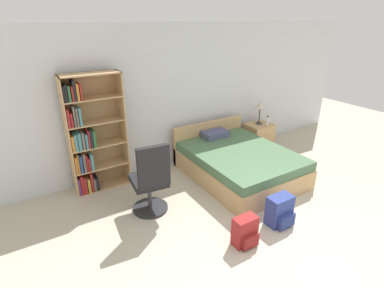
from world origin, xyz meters
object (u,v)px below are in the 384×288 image
(nightstand, at_px, (258,136))
(backpack_red, at_px, (245,232))
(table_lamp, at_px, (260,106))
(bed, at_px, (237,162))
(office_chair, at_px, (151,182))
(water_bottle, at_px, (268,121))
(backpack_blue, at_px, (280,211))
(bookshelf, at_px, (89,138))

(nightstand, bearing_deg, backpack_red, -135.74)
(table_lamp, relative_size, backpack_red, 1.31)
(bed, distance_m, nightstand, 1.43)
(office_chair, xyz_separation_m, nightstand, (3.01, 1.02, -0.26))
(office_chair, bearing_deg, water_bottle, 16.07)
(nightstand, relative_size, backpack_red, 1.39)
(nightstand, height_order, backpack_blue, nightstand)
(table_lamp, relative_size, water_bottle, 2.59)
(backpack_blue, xyz_separation_m, backpack_red, (-0.67, -0.06, -0.02))
(nightstand, bearing_deg, bed, -148.08)
(water_bottle, height_order, backpack_blue, water_bottle)
(backpack_blue, bearing_deg, backpack_red, -174.75)
(table_lamp, bearing_deg, nightstand, -103.58)
(office_chair, xyz_separation_m, table_lamp, (3.02, 1.05, 0.40))
(water_bottle, xyz_separation_m, backpack_blue, (-1.72, -2.04, -0.42))
(nightstand, relative_size, backpack_blue, 1.27)
(bookshelf, height_order, nightstand, bookshelf)
(office_chair, relative_size, nightstand, 2.10)
(table_lamp, xyz_separation_m, water_bottle, (0.10, -0.15, -0.31))
(table_lamp, height_order, water_bottle, table_lamp)
(backpack_red, bearing_deg, bed, 54.00)
(backpack_red, bearing_deg, backpack_blue, 5.25)
(bookshelf, relative_size, nightstand, 3.52)
(office_chair, xyz_separation_m, backpack_red, (0.73, -1.21, -0.34))
(bookshelf, relative_size, backpack_blue, 4.45)
(bookshelf, xyz_separation_m, backpack_red, (1.25, -2.34, -0.72))
(office_chair, distance_m, nightstand, 3.18)
(water_bottle, relative_size, backpack_red, 0.51)
(bed, bearing_deg, backpack_red, -126.00)
(nightstand, bearing_deg, water_bottle, -46.04)
(bookshelf, xyz_separation_m, nightstand, (3.53, -0.12, -0.64))
(office_chair, bearing_deg, nightstand, 18.67)
(water_bottle, xyz_separation_m, backpack_red, (-2.39, -2.10, -0.44))
(table_lamp, distance_m, water_bottle, 0.36)
(bed, xyz_separation_m, office_chair, (-1.79, -0.26, 0.26))
(nightstand, height_order, water_bottle, water_bottle)
(bookshelf, relative_size, office_chair, 1.68)
(nightstand, height_order, table_lamp, table_lamp)
(office_chair, bearing_deg, bed, 8.20)
(bookshelf, distance_m, backpack_blue, 3.06)
(office_chair, bearing_deg, backpack_red, -58.89)
(bed, distance_m, backpack_red, 1.81)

